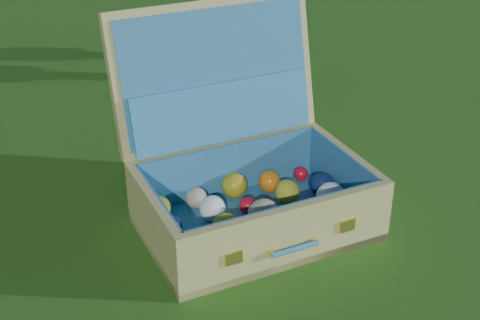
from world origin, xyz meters
name	(u,v)px	position (x,y,z in m)	size (l,w,h in m)	color
ground	(362,244)	(0.00, 0.00, 0.00)	(60.00, 60.00, 0.00)	#215114
suitcase	(242,164)	(-0.18, 0.27, 0.15)	(0.60, 0.55, 0.52)	tan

